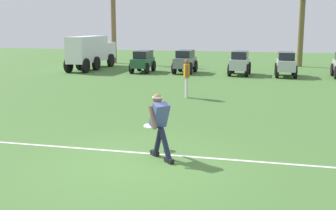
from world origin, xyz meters
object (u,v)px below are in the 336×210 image
frisbee_thrower (160,123)px  parked_car_slot_a (143,61)px  palm_tree_left_of_centre (302,23)px  palm_tree_far_left (113,12)px  frisbee_in_flight (149,126)px  parked_car_slot_d (286,64)px  parked_car_slot_b (185,61)px  teammate_near_sideline (187,75)px  parked_car_slot_c (240,62)px  box_truck (91,51)px

frisbee_thrower → parked_car_slot_a: frisbee_thrower is taller
palm_tree_left_of_centre → parked_car_slot_a: bearing=-146.3°
palm_tree_far_left → palm_tree_left_of_centre: palm_tree_far_left is taller
frisbee_in_flight → parked_car_slot_d: parked_car_slot_d is taller
frisbee_thrower → parked_car_slot_b: 17.08m
frisbee_in_flight → teammate_near_sideline: size_ratio=0.20×
palm_tree_far_left → palm_tree_left_of_centre: bearing=2.9°
parked_car_slot_a → parked_car_slot_d: 8.65m
parked_car_slot_a → parked_car_slot_c: bearing=0.3°
teammate_near_sideline → palm_tree_left_of_centre: (4.92, 15.07, 2.14)m
parked_car_slot_d → box_truck: (-12.55, 0.94, 0.49)m
palm_tree_left_of_centre → teammate_near_sideline: bearing=-108.1°
parked_car_slot_b → palm_tree_left_of_centre: (6.99, 6.22, 2.34)m
frisbee_in_flight → box_truck: box_truck is taller
frisbee_in_flight → palm_tree_far_left: palm_tree_far_left is taller
teammate_near_sideline → palm_tree_far_left: size_ratio=0.24×
palm_tree_far_left → parked_car_slot_b: bearing=-38.4°
parked_car_slot_a → box_truck: (-3.91, 0.83, 0.51)m
parked_car_slot_c → box_truck: size_ratio=0.40×
frisbee_thrower → parked_car_slot_d: size_ratio=0.60×
frisbee_thrower → box_truck: 19.95m
frisbee_thrower → frisbee_in_flight: frisbee_thrower is taller
parked_car_slot_a → box_truck: box_truck is taller
parked_car_slot_a → parked_car_slot_c: parked_car_slot_c is taller
parked_car_slot_d → palm_tree_far_left: (-12.94, 5.84, 3.17)m
parked_car_slot_b → parked_car_slot_c: same height
frisbee_thrower → box_truck: bearing=119.4°
frisbee_thrower → frisbee_in_flight: size_ratio=4.46×
parked_car_slot_a → parked_car_slot_b: 2.67m
parked_car_slot_b → teammate_near_sideline: bearing=-76.8°
parked_car_slot_d → palm_tree_left_of_centre: palm_tree_left_of_centre is taller
parked_car_slot_c → parked_car_slot_b: bearing=176.6°
parked_car_slot_a → parked_car_slot_d: parked_car_slot_d is taller
box_truck → parked_car_slot_d: bearing=-4.3°
parked_car_slot_b → box_truck: bearing=174.8°
parked_car_slot_d → box_truck: bearing=175.7°
parked_car_slot_b → frisbee_in_flight: bearing=-80.2°
frisbee_in_flight → parked_car_slot_c: parked_car_slot_c is taller
frisbee_in_flight → parked_car_slot_b: size_ratio=0.14×
palm_tree_far_left → box_truck: bearing=-85.5°
parked_car_slot_c → palm_tree_left_of_centre: palm_tree_left_of_centre is taller
frisbee_in_flight → parked_car_slot_a: parked_car_slot_a is taller
palm_tree_left_of_centre → box_truck: bearing=-157.5°
frisbee_thrower → parked_car_slot_c: 16.57m
parked_car_slot_b → parked_car_slot_c: size_ratio=1.00×
frisbee_in_flight → parked_car_slot_b: (-2.77, 16.05, 0.21)m
frisbee_thrower → parked_car_slot_a: 17.56m
teammate_near_sideline → parked_car_slot_b: 9.10m
parked_car_slot_c → palm_tree_far_left: size_ratio=0.36×
parked_car_slot_c → parked_car_slot_a: bearing=-179.7°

